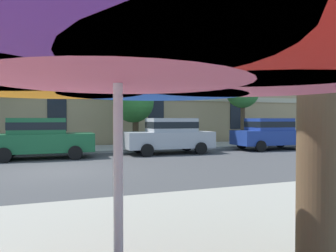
% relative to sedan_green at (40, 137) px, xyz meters
% --- Properties ---
extents(ground_plane, '(120.00, 120.00, 0.00)m').
position_rel_sedan_green_xyz_m(ground_plane, '(0.69, -3.70, -0.95)').
color(ground_plane, '#424244').
extents(sidewalk_far, '(56.00, 3.60, 0.12)m').
position_rel_sedan_green_xyz_m(sidewalk_far, '(0.69, 3.10, -0.89)').
color(sidewalk_far, '#B2ADA3').
rests_on(sidewalk_far, ground).
extents(apartment_building, '(43.92, 12.08, 16.00)m').
position_rel_sedan_green_xyz_m(apartment_building, '(0.69, 11.29, 7.05)').
color(apartment_building, tan).
rests_on(apartment_building, ground).
extents(sedan_green, '(4.40, 1.98, 1.78)m').
position_rel_sedan_green_xyz_m(sedan_green, '(0.00, 0.00, 0.00)').
color(sedan_green, '#195933').
rests_on(sedan_green, ground).
extents(sedan_silver, '(4.40, 1.98, 1.78)m').
position_rel_sedan_green_xyz_m(sedan_silver, '(6.02, 0.00, 0.00)').
color(sedan_silver, '#A8AAB2').
rests_on(sedan_silver, ground).
extents(sedan_blue, '(4.40, 1.98, 1.78)m').
position_rel_sedan_green_xyz_m(sedan_blue, '(12.14, 0.00, 0.00)').
color(sedan_blue, navy).
rests_on(sedan_blue, ground).
extents(street_tree_middle, '(2.54, 2.43, 4.23)m').
position_rel_sedan_green_xyz_m(street_tree_middle, '(5.02, 2.95, 2.02)').
color(street_tree_middle, '#4C3823').
rests_on(street_tree_middle, ground).
extents(street_tree_right, '(2.15, 2.36, 4.61)m').
position_rel_sedan_green_xyz_m(street_tree_right, '(11.97, 2.83, 2.62)').
color(street_tree_right, brown).
rests_on(street_tree_right, ground).
extents(patio_umbrella, '(3.69, 3.42, 2.48)m').
position_rel_sedan_green_xyz_m(patio_umbrella, '(1.06, -12.70, 1.23)').
color(patio_umbrella, silver).
rests_on(patio_umbrella, ground).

